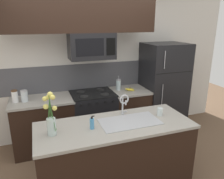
{
  "coord_description": "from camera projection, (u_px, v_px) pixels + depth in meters",
  "views": [
    {
      "loc": [
        -0.89,
        -2.66,
        2.14
      ],
      "look_at": [
        0.14,
        0.27,
        1.16
      ],
      "focal_mm": 35.0,
      "sensor_mm": 36.0,
      "label": 1
    }
  ],
  "objects": [
    {
      "name": "kitchen_sink",
      "position": [
        130.0,
        127.0,
        2.8
      ],
      "size": [
        0.76,
        0.41,
        0.16
      ],
      "color": "#ADAFB5",
      "rests_on": "island_counter"
    },
    {
      "name": "sink_faucet",
      "position": [
        124.0,
        102.0,
        2.91
      ],
      "size": [
        0.14,
        0.14,
        0.31
      ],
      "color": "#B7BABF",
      "rests_on": "island_counter"
    },
    {
      "name": "microwave",
      "position": [
        92.0,
        46.0,
        3.58
      ],
      "size": [
        0.74,
        0.4,
        0.43
      ],
      "color": "black"
    },
    {
      "name": "storage_jar_tall",
      "position": [
        15.0,
        96.0,
        3.42
      ],
      "size": [
        0.09,
        0.09,
        0.2
      ],
      "color": "silver",
      "rests_on": "back_counter_left"
    },
    {
      "name": "refrigerator",
      "position": [
        163.0,
        88.0,
        4.34
      ],
      "size": [
        0.8,
        0.74,
        1.74
      ],
      "color": "black",
      "rests_on": "ground"
    },
    {
      "name": "drinking_glass",
      "position": [
        160.0,
        112.0,
        2.95
      ],
      "size": [
        0.07,
        0.07,
        0.11
      ],
      "color": "silver",
      "rests_on": "island_counter"
    },
    {
      "name": "upper_cabinet_band",
      "position": [
        81.0,
        13.0,
        3.36
      ],
      "size": [
        2.4,
        0.34,
        0.6
      ],
      "primitive_type": "cube",
      "color": "black"
    },
    {
      "name": "rear_partition",
      "position": [
        102.0,
        67.0,
        4.17
      ],
      "size": [
        5.2,
        0.1,
        2.6
      ],
      "primitive_type": "cube",
      "color": "silver",
      "rests_on": "ground"
    },
    {
      "name": "storage_jar_medium",
      "position": [
        24.0,
        96.0,
        3.46
      ],
      "size": [
        0.11,
        0.11,
        0.19
      ],
      "color": "silver",
      "rests_on": "back_counter_left"
    },
    {
      "name": "stove_range",
      "position": [
        93.0,
        117.0,
        3.99
      ],
      "size": [
        0.76,
        0.64,
        0.93
      ],
      "color": "black",
      "rests_on": "ground"
    },
    {
      "name": "french_press",
      "position": [
        118.0,
        85.0,
        4.04
      ],
      "size": [
        0.09,
        0.09,
        0.27
      ],
      "color": "silver",
      "rests_on": "back_counter_right"
    },
    {
      "name": "splash_band",
      "position": [
        88.0,
        76.0,
        4.07
      ],
      "size": [
        3.37,
        0.01,
        0.48
      ],
      "primitive_type": "cube",
      "color": "#4C4C51",
      "rests_on": "rear_partition"
    },
    {
      "name": "island_counter",
      "position": [
        115.0,
        155.0,
        2.85
      ],
      "size": [
        1.96,
        0.78,
        0.91
      ],
      "color": "black",
      "rests_on": "ground"
    },
    {
      "name": "flower_vase",
      "position": [
        51.0,
        120.0,
        2.42
      ],
      "size": [
        0.14,
        0.16,
        0.5
      ],
      "color": "silver",
      "rests_on": "island_counter"
    },
    {
      "name": "back_counter_right",
      "position": [
        129.0,
        112.0,
        4.22
      ],
      "size": [
        0.69,
        0.65,
        0.91
      ],
      "color": "black",
      "rests_on": "ground"
    },
    {
      "name": "banana_bunch",
      "position": [
        130.0,
        90.0,
        4.01
      ],
      "size": [
        0.19,
        0.12,
        0.08
      ],
      "color": "yellow",
      "rests_on": "back_counter_right"
    },
    {
      "name": "back_counter_left",
      "position": [
        44.0,
        124.0,
        3.72
      ],
      "size": [
        1.0,
        0.65,
        0.91
      ],
      "color": "black",
      "rests_on": "ground"
    },
    {
      "name": "dish_soap_bottle",
      "position": [
        92.0,
        123.0,
        2.58
      ],
      "size": [
        0.06,
        0.05,
        0.16
      ],
      "color": "#4C93C6",
      "rests_on": "island_counter"
    },
    {
      "name": "ground_plane",
      "position": [
        109.0,
        168.0,
        3.32
      ],
      "size": [
        10.0,
        10.0,
        0.0
      ],
      "primitive_type": "plane",
      "color": "brown"
    }
  ]
}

